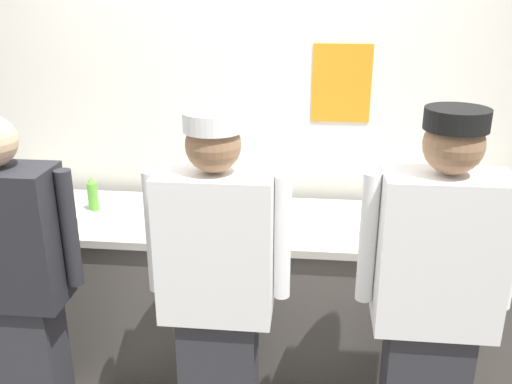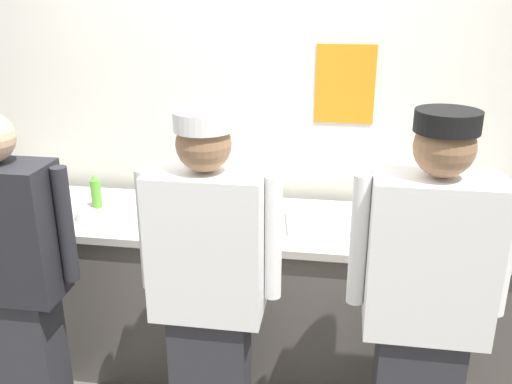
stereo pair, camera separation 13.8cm
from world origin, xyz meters
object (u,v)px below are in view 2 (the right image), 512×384
plate_stack_rear (254,226)px  sheet_tray (335,223)px  chef_far_right (425,308)px  mixing_bowl_steel (191,201)px  ramekin_orange_sauce (484,239)px  ramekin_red_sauce (63,199)px  ramekin_green_sauce (86,215)px  squeeze_bottle_primary (96,191)px  plate_stack_front (416,230)px  chef_near_left (14,279)px  chef_center (209,292)px  ramekin_yellow_sauce (213,229)px  deli_cup (5,209)px

plate_stack_rear → sheet_tray: (0.40, 0.14, -0.02)m
chef_far_right → mixing_bowl_steel: bearing=145.4°
chef_far_right → ramekin_orange_sauce: bearing=60.5°
ramekin_red_sauce → ramekin_green_sauce: 0.31m
squeeze_bottle_primary → plate_stack_front: bearing=-4.9°
ramekin_red_sauce → sheet_tray: bearing=-3.3°
chef_far_right → mixing_bowl_steel: size_ratio=4.76×
chef_near_left → chef_center: chef_center is taller
squeeze_bottle_primary → ramekin_yellow_sauce: 0.76m
sheet_tray → mixing_bowl_steel: bearing=174.5°
plate_stack_front → ramekin_green_sauce: 1.70m
chef_far_right → deli_cup: bearing=165.3°
chef_far_right → plate_stack_front: (0.03, 0.62, 0.06)m
chef_near_left → mixing_bowl_steel: size_ratio=4.55×
chef_center → chef_far_right: (0.87, -0.02, 0.02)m
ramekin_yellow_sauce → deli_cup: bearing=178.9°
chef_far_right → plate_stack_front: bearing=87.4°
squeeze_bottle_primary → deli_cup: (-0.42, -0.21, -0.04)m
chef_center → squeeze_bottle_primary: chef_center is taller
plate_stack_rear → ramekin_orange_sauce: 1.11m
squeeze_bottle_primary → ramekin_green_sauce: bearing=-86.3°
chef_center → ramekin_yellow_sauce: size_ratio=17.23×
ramekin_yellow_sauce → ramekin_orange_sauce: size_ratio=1.02×
ramekin_green_sauce → plate_stack_front: bearing=0.8°
sheet_tray → ramekin_yellow_sauce: (-0.60, -0.19, 0.01)m
chef_near_left → squeeze_bottle_primary: 0.74m
chef_center → mixing_bowl_steel: (-0.28, 0.77, 0.09)m
ramekin_orange_sauce → deli_cup: deli_cup is taller
chef_near_left → squeeze_bottle_primary: size_ratio=8.28×
chef_center → ramekin_orange_sauce: chef_center is taller
chef_center → ramekin_yellow_sauce: bearing=100.7°
chef_far_right → chef_near_left: bearing=178.6°
chef_center → deli_cup: chef_center is taller
chef_near_left → ramekin_red_sauce: (-0.14, 0.76, 0.09)m
ramekin_yellow_sauce → ramekin_red_sauce: (-0.94, 0.28, 0.00)m
chef_center → sheet_tray: (0.50, 0.70, 0.05)m
mixing_bowl_steel → ramekin_orange_sauce: bearing=-6.9°
sheet_tray → squeeze_bottle_primary: size_ratio=2.56×
squeeze_bottle_primary → chef_near_left: bearing=-96.6°
chef_far_right → ramekin_yellow_sauce: bearing=151.2°
chef_far_right → mixing_bowl_steel: chef_far_right is taller
ramekin_orange_sauce → deli_cup: bearing=-178.7°
chef_center → plate_stack_front: (0.90, 0.60, 0.08)m
plate_stack_rear → deli_cup: 1.34m
chef_center → ramekin_orange_sauce: (1.21, 0.59, 0.06)m
squeeze_bottle_primary → ramekin_red_sauce: (-0.22, 0.04, -0.07)m
chef_center → ramekin_green_sauce: (-0.80, 0.58, 0.06)m
mixing_bowl_steel → deli_cup: size_ratio=3.67×
chef_near_left → ramekin_orange_sauce: 2.19m
chef_near_left → deli_cup: chef_near_left is taller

